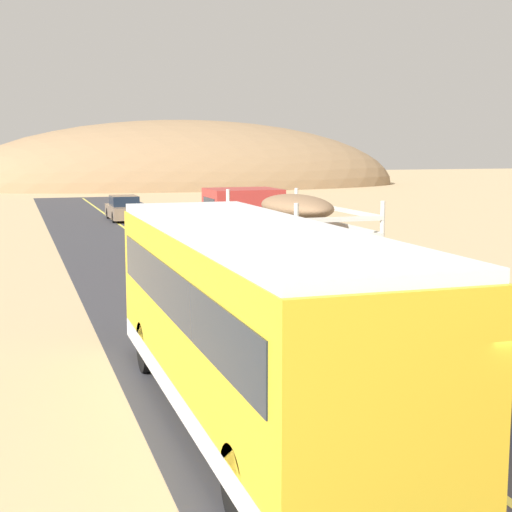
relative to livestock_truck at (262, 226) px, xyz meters
name	(u,v)px	position (x,y,z in m)	size (l,w,h in m)	color
livestock_truck	(262,226)	(0.00, 0.00, 0.00)	(2.53, 9.70, 3.02)	#B2332D
bus	(250,317)	(-4.39, -12.75, -0.04)	(2.54, 10.00, 3.21)	gold
car_far	(124,209)	(-1.50, 21.76, -1.10)	(1.80, 4.40, 1.46)	#8C7259
distant_hill	(185,187)	(10.24, 57.91, -1.79)	(48.81, 20.60, 14.38)	#957553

